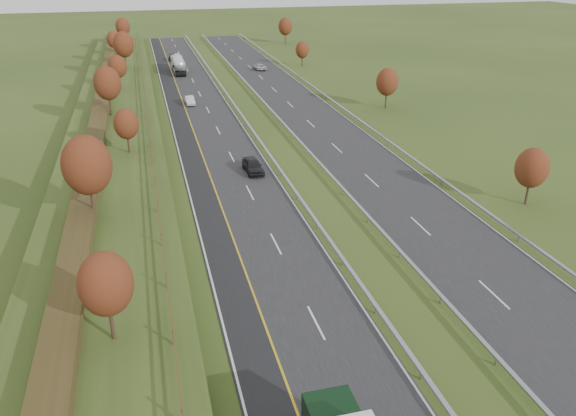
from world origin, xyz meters
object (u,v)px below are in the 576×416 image
road_tanker (178,64)px  car_silver_mid (190,100)px  car_dark_near (253,166)px  car_small_far (173,58)px  car_oncoming (260,67)px

road_tanker → car_silver_mid: bearing=-90.9°
car_dark_near → car_small_far: size_ratio=1.01×
car_small_far → car_oncoming: (17.61, -16.10, -0.04)m
road_tanker → car_silver_mid: 29.15m
road_tanker → car_silver_mid: road_tanker is taller
car_small_far → car_oncoming: 23.86m
road_tanker → car_silver_mid: (-0.47, -29.12, -1.14)m
car_silver_mid → car_oncoming: bearing=55.4°
car_dark_near → car_silver_mid: bearing=94.0°
car_dark_near → car_small_far: 78.26m
road_tanker → car_silver_mid: size_ratio=2.71×
car_silver_mid → road_tanker: bearing=87.6°
car_dark_near → car_silver_mid: 34.81m
car_silver_mid → car_small_far: 43.60m
car_dark_near → car_oncoming: (13.89, 62.08, -0.17)m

